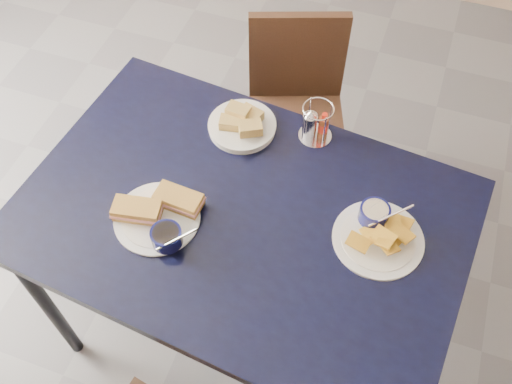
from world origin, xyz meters
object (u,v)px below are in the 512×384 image
(bread_basket, at_px, (242,124))
(condiment_caddy, at_px, (315,124))
(plantain_plate, at_px, (378,230))
(sandwich_plate, at_px, (159,215))
(chair_far, at_px, (302,100))
(dining_table, at_px, (243,223))

(bread_basket, relative_size, condiment_caddy, 1.63)
(plantain_plate, xyz_separation_m, bread_basket, (-0.51, 0.25, 0.00))
(sandwich_plate, distance_m, plantain_plate, 0.64)
(chair_far, xyz_separation_m, plantain_plate, (0.42, -0.71, 0.30))
(sandwich_plate, height_order, plantain_plate, same)
(dining_table, bearing_deg, condiment_caddy, 71.97)
(dining_table, relative_size, condiment_caddy, 10.38)
(chair_far, height_order, condiment_caddy, condiment_caddy)
(sandwich_plate, bearing_deg, chair_far, 77.18)
(chair_far, height_order, bread_basket, same)
(plantain_plate, bearing_deg, condiment_caddy, 132.82)
(condiment_caddy, bearing_deg, chair_far, 109.06)
(dining_table, distance_m, plantain_plate, 0.41)
(chair_far, xyz_separation_m, condiment_caddy, (0.14, -0.41, 0.33))
(chair_far, distance_m, sandwich_plate, 0.94)
(chair_far, bearing_deg, sandwich_plate, -102.82)
(bread_basket, bearing_deg, sandwich_plate, -104.43)
(dining_table, xyz_separation_m, plantain_plate, (0.40, 0.06, 0.08))
(dining_table, height_order, bread_basket, bread_basket)
(chair_far, bearing_deg, plantain_plate, -59.36)
(dining_table, bearing_deg, chair_far, 91.65)
(plantain_plate, height_order, condiment_caddy, condiment_caddy)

